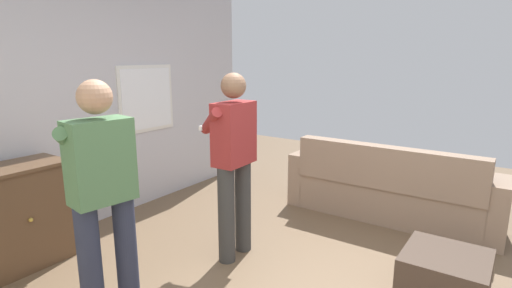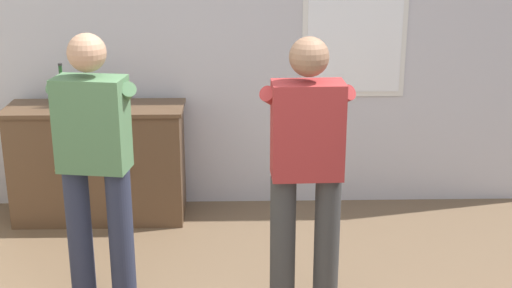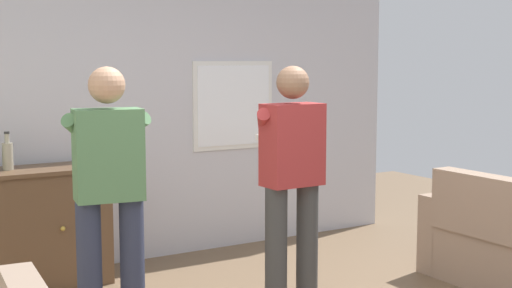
{
  "view_description": "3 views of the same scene",
  "coord_description": "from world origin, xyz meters",
  "px_view_note": "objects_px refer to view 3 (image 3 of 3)",
  "views": [
    {
      "loc": [
        -2.35,
        -1.23,
        1.83
      ],
      "look_at": [
        0.27,
        0.56,
        1.12
      ],
      "focal_mm": 28.0,
      "sensor_mm": 36.0,
      "label": 1
    },
    {
      "loc": [
        -0.02,
        -2.93,
        2.32
      ],
      "look_at": [
        0.07,
        0.7,
        1.13
      ],
      "focal_mm": 50.0,
      "sensor_mm": 36.0,
      "label": 2
    },
    {
      "loc": [
        -2.29,
        -3.05,
        1.72
      ],
      "look_at": [
        -0.01,
        0.72,
        1.2
      ],
      "focal_mm": 50.0,
      "sensor_mm": 36.0,
      "label": 3
    }
  ],
  "objects_px": {
    "sideboard_cabinet": "(19,230)",
    "bottle_wine_green": "(8,155)",
    "person_standing_left": "(109,190)",
    "person_standing_right": "(291,177)"
  },
  "relations": [
    {
      "from": "sideboard_cabinet",
      "to": "bottle_wine_green",
      "type": "height_order",
      "value": "bottle_wine_green"
    },
    {
      "from": "person_standing_left",
      "to": "person_standing_right",
      "type": "height_order",
      "value": "same"
    },
    {
      "from": "bottle_wine_green",
      "to": "person_standing_left",
      "type": "height_order",
      "value": "person_standing_left"
    },
    {
      "from": "sideboard_cabinet",
      "to": "bottle_wine_green",
      "type": "bearing_deg",
      "value": 149.15
    },
    {
      "from": "bottle_wine_green",
      "to": "person_standing_right",
      "type": "height_order",
      "value": "person_standing_right"
    },
    {
      "from": "sideboard_cabinet",
      "to": "bottle_wine_green",
      "type": "distance_m",
      "value": 0.57
    },
    {
      "from": "bottle_wine_green",
      "to": "person_standing_left",
      "type": "bearing_deg",
      "value": -76.92
    },
    {
      "from": "sideboard_cabinet",
      "to": "person_standing_right",
      "type": "distance_m",
      "value": 2.11
    },
    {
      "from": "person_standing_right",
      "to": "person_standing_left",
      "type": "bearing_deg",
      "value": 173.04
    },
    {
      "from": "sideboard_cabinet",
      "to": "person_standing_right",
      "type": "bearing_deg",
      "value": -44.15
    }
  ]
}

